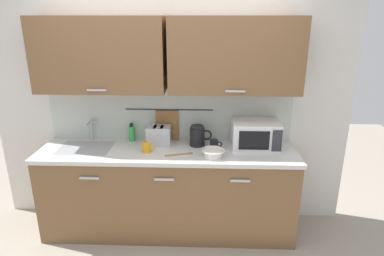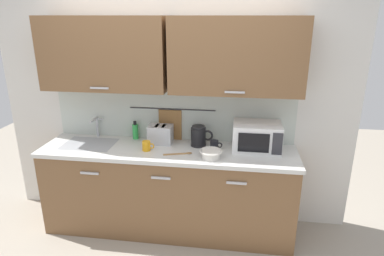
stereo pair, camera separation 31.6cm
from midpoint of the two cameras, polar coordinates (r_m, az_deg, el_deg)
name	(u,v)px [view 2 (the right image)]	position (r m, az deg, el deg)	size (l,w,h in m)	color
ground	(163,245)	(3.50, -2.19, -19.33)	(8.00, 8.00, 0.00)	#9E9384
counter_unit	(168,189)	(3.49, -1.57, -10.38)	(2.53, 0.64, 0.90)	brown
back_wall_assembly	(171,82)	(3.34, -0.88, 7.82)	(3.70, 0.41, 2.50)	silver
sink_faucet	(96,124)	(3.67, -13.64, 0.57)	(0.09, 0.17, 0.22)	#B2B5BA
microwave	(257,137)	(3.32, 13.68, -1.50)	(0.46, 0.35, 0.27)	white
electric_kettle	(199,136)	(3.35, 3.87, -1.42)	(0.23, 0.16, 0.21)	black
dish_soap_bottle	(135,131)	(3.56, -7.14, -0.57)	(0.06, 0.06, 0.20)	green
mug_near_sink	(147,146)	(3.25, -5.00, -3.11)	(0.12, 0.08, 0.09)	orange
mixing_bowl	(211,154)	(3.09, 6.19, -4.41)	(0.21, 0.21, 0.08)	silver
toaster	(161,134)	(3.41, -2.76, -1.12)	(0.26, 0.17, 0.19)	#B7BABF
mug_by_kettle	(214,145)	(3.28, 6.62, -2.96)	(0.12, 0.08, 0.09)	black
wooden_spoon	(181,154)	(3.17, 1.02, -4.45)	(0.27, 0.10, 0.01)	#9E7042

